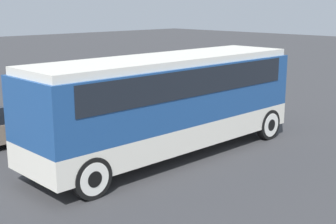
% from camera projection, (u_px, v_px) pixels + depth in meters
% --- Properties ---
extents(ground_plane, '(120.00, 120.00, 0.00)m').
position_uv_depth(ground_plane, '(168.00, 155.00, 15.16)').
color(ground_plane, '#38383A').
extents(tour_bus, '(9.67, 2.60, 3.22)m').
position_uv_depth(tour_bus, '(170.00, 96.00, 14.79)').
color(tour_bus, silver).
rests_on(tour_bus, ground_plane).
extents(parked_car_near, '(4.56, 1.86, 1.43)m').
position_uv_depth(parked_car_near, '(153.00, 95.00, 21.46)').
color(parked_car_near, silver).
rests_on(parked_car_near, ground_plane).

